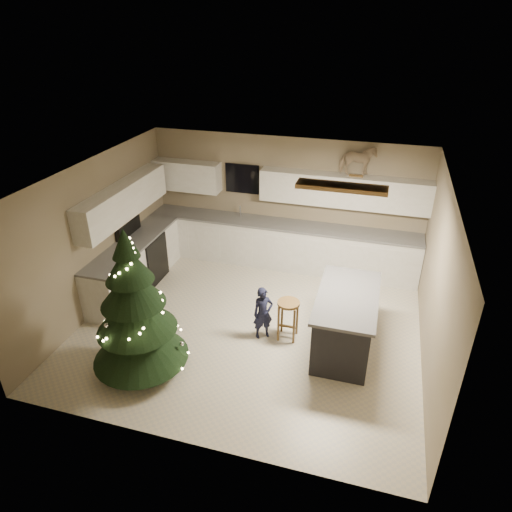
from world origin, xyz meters
name	(u,v)px	position (x,y,z in m)	size (l,w,h in m)	color
ground_plane	(250,325)	(0.00, 0.00, 0.00)	(5.50, 5.50, 0.00)	beige
room_shell	(251,232)	(0.02, 0.00, 1.75)	(5.52, 5.02, 2.61)	gray
cabinetry	(230,238)	(-0.91, 1.65, 0.76)	(5.50, 3.20, 2.00)	white
island	(345,321)	(1.56, -0.12, 0.48)	(0.90, 1.70, 0.95)	black
bar_stool	(288,311)	(0.67, -0.13, 0.51)	(0.36, 0.36, 0.68)	brown
christmas_tree	(136,316)	(-1.24, -1.43, 0.93)	(1.42, 1.37, 2.27)	#3F2816
toddler	(263,313)	(0.28, -0.21, 0.45)	(0.33, 0.22, 0.90)	black
rocking_horse	(358,161)	(1.35, 2.33, 2.29)	(0.69, 0.41, 0.57)	brown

